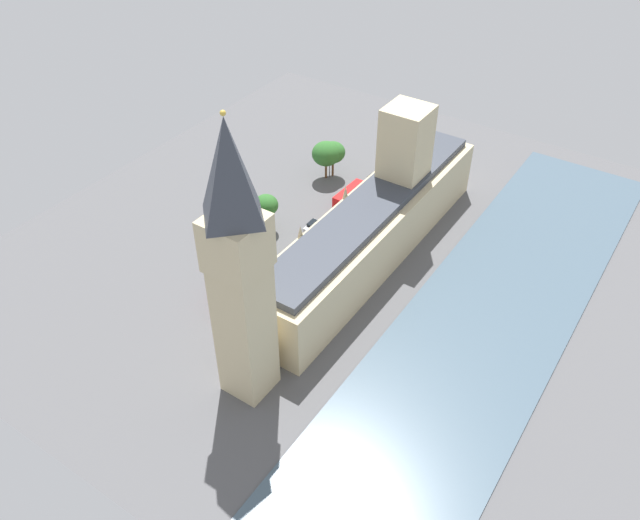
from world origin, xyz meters
TOP-DOWN VIEW (x-y plane):
  - ground_plane at (0.00, 0.00)m, footprint 142.89×142.89m
  - river_thames at (-31.22, 0.00)m, footprint 29.85×128.60m
  - parliament_building at (-1.99, -1.94)m, footprint 14.08×72.89m
  - clock_tower at (-2.87, 42.53)m, footprint 8.48×8.48m
  - car_blue_far_end at (12.96, -26.68)m, footprint 2.08×4.68m
  - double_decker_bus_midblock at (12.08, -14.14)m, footprint 2.91×10.57m
  - car_silver_corner at (14.17, -1.56)m, footprint 1.97×4.78m
  - car_black_near_tower at (12.20, 9.27)m, footprint 1.93×4.18m
  - car_dark_green_leading at (11.68, 15.84)m, footprint 2.13×4.33m
  - double_decker_bus_by_river_gate at (13.82, 26.55)m, footprint 2.95×10.58m
  - pedestrian_under_trees at (7.24, -15.10)m, footprint 0.48×0.58m
  - plane_tree_opposite_hall at (22.99, 11.04)m, footprint 6.97×6.97m
  - plane_tree_trailing at (22.82, 4.13)m, footprint 5.59×5.59m
  - plane_tree_kerbside at (23.75, -21.92)m, footprint 7.19×7.19m
  - plane_tree_slot_10 at (22.90, -23.80)m, footprint 6.27×6.27m
  - street_lamp_slot_11 at (23.26, -22.82)m, footprint 0.56×0.56m

SIDE VIEW (x-z plane):
  - ground_plane at x=0.00m, z-range 0.00..0.00m
  - river_thames at x=-31.22m, z-range 0.00..0.25m
  - pedestrian_under_trees at x=7.24m, z-range -0.08..1.47m
  - car_black_near_tower at x=12.20m, z-range 0.02..1.76m
  - car_dark_green_leading at x=11.68m, z-range 0.02..1.76m
  - car_blue_far_end at x=12.96m, z-range 0.02..1.76m
  - car_silver_corner at x=14.17m, z-range 0.02..1.76m
  - double_decker_bus_midblock at x=12.08m, z-range 0.26..5.01m
  - double_decker_bus_by_river_gate at x=13.82m, z-range 0.26..5.01m
  - street_lamp_slot_11 at x=23.26m, z-range 1.18..6.85m
  - plane_tree_trailing at x=22.82m, z-range 2.02..10.90m
  - plane_tree_slot_10 at x=22.90m, z-range 2.04..11.51m
  - plane_tree_kerbside at x=23.75m, z-range 1.96..12.04m
  - plane_tree_opposite_hall at x=22.99m, z-range 2.03..12.07m
  - parliament_building at x=-1.99m, z-range -6.79..23.13m
  - clock_tower at x=-2.87m, z-range 0.87..53.00m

